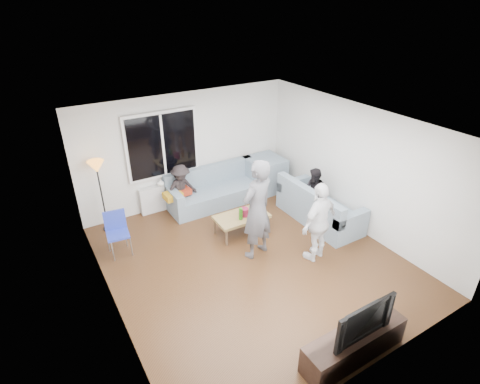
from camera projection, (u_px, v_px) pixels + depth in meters
floor at (252, 261)px, 7.13m from camera, size 5.00×5.50×0.04m
ceiling at (254, 126)px, 5.90m from camera, size 5.00×5.50×0.04m
wall_back at (187, 149)px, 8.61m from camera, size 5.00×0.04×2.60m
wall_front at (382, 298)px, 4.42m from camera, size 5.00×0.04×2.60m
wall_left at (104, 244)px, 5.36m from camera, size 0.04×5.50×2.60m
wall_right at (357, 168)px, 7.67m from camera, size 0.04×5.50×2.60m
window_frame at (162, 145)px, 8.16m from camera, size 1.62×0.06×1.47m
window_glass at (163, 145)px, 8.13m from camera, size 1.50×0.02×1.35m
window_mullion at (163, 145)px, 8.12m from camera, size 0.05×0.03×1.35m
radiator at (168, 196)px, 8.71m from camera, size 1.30×0.12×0.62m
potted_plant at (181, 174)px, 8.62m from camera, size 0.22×0.19×0.34m
vase at (161, 183)px, 8.43m from camera, size 0.18×0.18×0.17m
sofa_back_section at (216, 187)px, 8.85m from camera, size 2.30×0.85×0.85m
sofa_right_section at (320, 203)px, 8.17m from camera, size 2.00×0.85×0.85m
sofa_corner at (265, 174)px, 9.48m from camera, size 0.85×0.85×0.85m
cushion_yellow at (173, 196)px, 8.30m from camera, size 0.40×0.34×0.14m
cushion_red at (182, 191)px, 8.47m from camera, size 0.38×0.33×0.13m
coffee_table at (242, 224)px, 7.86m from camera, size 1.11×0.62×0.40m
pitcher at (244, 212)px, 7.73m from camera, size 0.17×0.17×0.17m
side_chair at (118, 235)px, 7.10m from camera, size 0.45×0.45×0.86m
floor_lamp at (102, 197)px, 7.69m from camera, size 0.32×0.32×1.56m
player_left at (257, 210)px, 6.85m from camera, size 0.81×0.64×1.95m
player_right at (319, 222)px, 6.85m from camera, size 0.98×0.58×1.56m
spectator_right at (314, 193)px, 8.27m from camera, size 0.47×0.59×1.14m
spectator_back at (181, 189)px, 8.41m from camera, size 0.81×0.54×1.16m
tv_console at (354, 344)px, 5.15m from camera, size 1.60×0.40×0.44m
television at (359, 317)px, 4.91m from camera, size 0.99×0.13×0.57m
bottle_b at (241, 214)px, 7.59m from camera, size 0.08×0.08×0.25m
bottle_d at (254, 210)px, 7.77m from camera, size 0.07×0.07×0.22m
bottle_e at (253, 205)px, 7.97m from camera, size 0.07×0.07×0.18m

